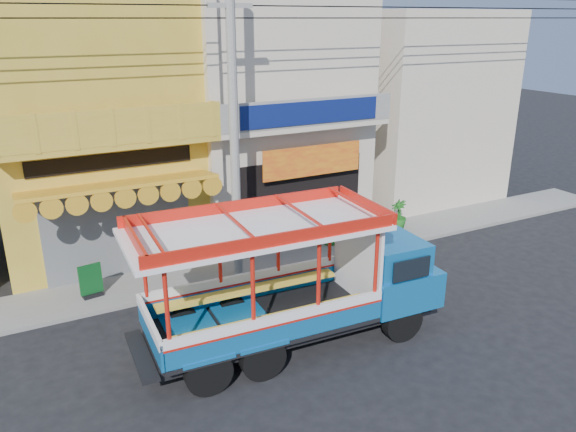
% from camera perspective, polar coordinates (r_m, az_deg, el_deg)
% --- Properties ---
extents(ground, '(90.00, 90.00, 0.00)m').
position_cam_1_polar(ground, '(14.62, 3.81, -10.53)').
color(ground, black).
rests_on(ground, ground).
extents(sidewalk, '(30.00, 2.00, 0.12)m').
position_cam_1_polar(sidewalk, '(17.74, -2.93, -4.63)').
color(sidewalk, slate).
rests_on(sidewalk, ground).
extents(shophouse_left, '(6.00, 7.50, 8.24)m').
position_cam_1_polar(shophouse_left, '(19.17, -19.39, 8.80)').
color(shophouse_left, gold).
rests_on(shophouse_left, ground).
extents(shophouse_right, '(6.00, 6.75, 8.24)m').
position_cam_1_polar(shophouse_right, '(20.88, -2.73, 10.66)').
color(shophouse_right, beige).
rests_on(shophouse_right, ground).
extents(party_pilaster, '(0.35, 0.30, 8.00)m').
position_cam_1_polar(party_pilaster, '(16.93, -7.49, 8.07)').
color(party_pilaster, beige).
rests_on(party_pilaster, ground).
extents(filler_building_right, '(6.00, 6.00, 7.60)m').
position_cam_1_polar(filler_building_right, '(24.71, 12.39, 10.89)').
color(filler_building_right, beige).
rests_on(filler_building_right, ground).
extents(utility_pole, '(28.00, 0.26, 9.00)m').
position_cam_1_polar(utility_pole, '(15.38, -5.07, 10.92)').
color(utility_pole, gray).
rests_on(utility_pole, ground).
extents(songthaew_truck, '(7.29, 2.69, 3.36)m').
position_cam_1_polar(songthaew_truck, '(13.09, 2.59, -6.27)').
color(songthaew_truck, black).
rests_on(songthaew_truck, ground).
extents(green_sign, '(0.62, 0.36, 0.94)m').
position_cam_1_polar(green_sign, '(16.21, -19.38, -6.46)').
color(green_sign, black).
rests_on(green_sign, sidewalk).
extents(potted_plant_a, '(1.20, 1.21, 1.02)m').
position_cam_1_polar(potted_plant_a, '(18.82, 4.29, -1.34)').
color(potted_plant_a, '#1B5F1B').
rests_on(potted_plant_a, sidewalk).
extents(potted_plant_b, '(0.53, 0.58, 0.87)m').
position_cam_1_polar(potted_plant_b, '(19.72, 7.57, -0.70)').
color(potted_plant_b, '#1B5F1B').
rests_on(potted_plant_b, sidewalk).
extents(potted_plant_c, '(0.63, 0.63, 1.09)m').
position_cam_1_polar(potted_plant_c, '(20.39, 11.12, 0.10)').
color(potted_plant_c, '#1B5F1B').
rests_on(potted_plant_c, sidewalk).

